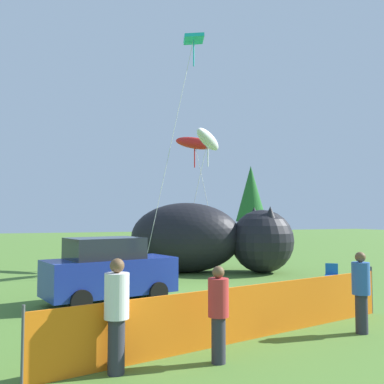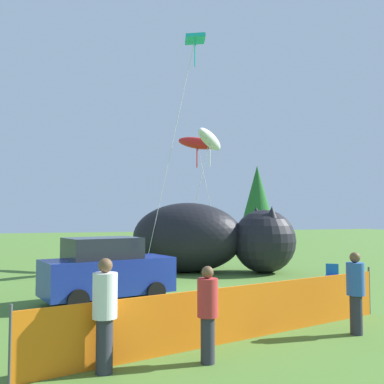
# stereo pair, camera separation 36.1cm
# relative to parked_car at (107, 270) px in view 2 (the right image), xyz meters

# --- Properties ---
(ground_plane) EXTENTS (120.00, 120.00, 0.00)m
(ground_plane) POSITION_rel_parked_car_xyz_m (3.64, -0.86, -0.96)
(ground_plane) COLOR #4C752D
(parked_car) EXTENTS (4.14, 2.46, 1.95)m
(parked_car) POSITION_rel_parked_car_xyz_m (0.00, 0.00, 0.00)
(parked_car) COLOR navy
(parked_car) RESTS_ON ground
(folding_chair) EXTENTS (0.65, 0.65, 0.88)m
(folding_chair) POSITION_rel_parked_car_xyz_m (8.00, -0.37, -0.43)
(folding_chair) COLOR #1959A5
(folding_chair) RESTS_ON ground
(inflatable_cat) EXTENTS (7.70, 5.47, 3.24)m
(inflatable_cat) POSITION_rel_parked_car_xyz_m (5.56, 5.30, 0.53)
(inflatable_cat) COLOR black
(inflatable_cat) RESTS_ON ground
(safety_fence) EXTENTS (8.78, 2.01, 1.24)m
(safety_fence) POSITION_rel_parked_car_xyz_m (1.95, -5.00, -0.40)
(safety_fence) COLOR orange
(safety_fence) RESTS_ON ground
(spectator_in_blue_shirt) EXTENTS (0.37, 0.37, 1.71)m
(spectator_in_blue_shirt) POSITION_rel_parked_car_xyz_m (0.83, -6.06, -0.03)
(spectator_in_blue_shirt) COLOR #2D2D38
(spectator_in_blue_shirt) RESTS_ON ground
(spectator_in_red_shirt) EXTENTS (0.39, 0.39, 1.80)m
(spectator_in_red_shirt) POSITION_rel_parked_car_xyz_m (4.61, -5.48, 0.02)
(spectator_in_red_shirt) COLOR #2D2D38
(spectator_in_red_shirt) RESTS_ON ground
(spectator_in_black_shirt) EXTENTS (0.41, 0.41, 1.89)m
(spectator_in_black_shirt) POSITION_rel_parked_car_xyz_m (-0.96, -5.91, 0.07)
(spectator_in_black_shirt) COLOR #2D2D38
(spectator_in_black_shirt) RESTS_ON ground
(kite_teal_diamond) EXTENTS (2.93, 1.13, 10.98)m
(kite_teal_diamond) POSITION_rel_parked_car_xyz_m (4.69, 4.96, 9.61)
(kite_teal_diamond) COLOR silver
(kite_teal_diamond) RESTS_ON ground
(kite_red_lizard) EXTENTS (1.99, 2.56, 7.09)m
(kite_red_lizard) POSITION_rel_parked_car_xyz_m (5.90, 7.75, 5.50)
(kite_red_lizard) COLOR silver
(kite_red_lizard) RESTS_ON ground
(kite_white_ghost) EXTENTS (2.29, 2.07, 6.85)m
(kite_white_ghost) POSITION_rel_parked_car_xyz_m (5.67, 5.46, 5.29)
(kite_white_ghost) COLOR silver
(kite_white_ghost) RESTS_ON ground
(horizon_tree_mid) EXTENTS (3.58, 3.58, 8.55)m
(horizon_tree_mid) POSITION_rel_parked_car_xyz_m (22.20, 30.77, 4.29)
(horizon_tree_mid) COLOR brown
(horizon_tree_mid) RESTS_ON ground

